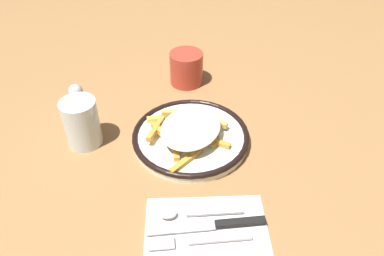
{
  "coord_description": "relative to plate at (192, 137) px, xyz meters",
  "views": [
    {
      "loc": [
        -0.63,
        0.0,
        0.56
      ],
      "look_at": [
        0.0,
        0.0,
        0.04
      ],
      "focal_mm": 35.24,
      "sensor_mm": 36.0,
      "label": 1
    }
  ],
  "objects": [
    {
      "name": "ground_plane",
      "position": [
        0.0,
        0.0,
        -0.01
      ],
      "size": [
        2.6,
        2.6,
        0.0
      ],
      "primitive_type": "plane",
      "color": "olive"
    },
    {
      "name": "plate",
      "position": [
        0.0,
        0.0,
        0.0
      ],
      "size": [
        0.26,
        0.26,
        0.02
      ],
      "color": "white",
      "rests_on": "ground_plane"
    },
    {
      "name": "fries_heap",
      "position": [
        -0.0,
        -0.0,
        0.03
      ],
      "size": [
        0.21,
        0.19,
        0.04
      ],
      "color": "orange",
      "rests_on": "plate"
    },
    {
      "name": "napkin",
      "position": [
        -0.23,
        -0.03,
        -0.01
      ],
      "size": [
        0.15,
        0.22,
        0.01
      ],
      "primitive_type": "cube",
      "rotation": [
        0.0,
        0.0,
        0.03
      ],
      "color": "silver",
      "rests_on": "ground_plane"
    },
    {
      "name": "fork",
      "position": [
        -0.26,
        -0.01,
        -0.0
      ],
      "size": [
        0.03,
        0.18,
        0.01
      ],
      "color": "silver",
      "rests_on": "napkin"
    },
    {
      "name": "knife",
      "position": [
        -0.23,
        -0.05,
        -0.0
      ],
      "size": [
        0.04,
        0.21,
        0.01
      ],
      "color": "black",
      "rests_on": "napkin"
    },
    {
      "name": "spoon",
      "position": [
        -0.21,
        0.01,
        -0.0
      ],
      "size": [
        0.03,
        0.15,
        0.01
      ],
      "color": "silver",
      "rests_on": "napkin"
    },
    {
      "name": "water_glass",
      "position": [
        0.0,
        0.23,
        0.04
      ],
      "size": [
        0.08,
        0.08,
        0.11
      ],
      "primitive_type": "cylinder",
      "color": "silver",
      "rests_on": "ground_plane"
    },
    {
      "name": "coffee_mug",
      "position": [
        0.24,
        0.01,
        0.03
      ],
      "size": [
        0.12,
        0.09,
        0.09
      ],
      "color": "#B73A2B",
      "rests_on": "ground_plane"
    },
    {
      "name": "salt_shaker",
      "position": [
        0.11,
        0.27,
        0.02
      ],
      "size": [
        0.04,
        0.04,
        0.07
      ],
      "color": "silver",
      "rests_on": "ground_plane"
    }
  ]
}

